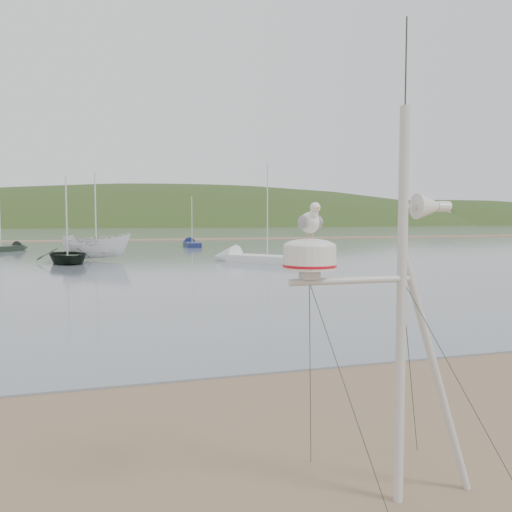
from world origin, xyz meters
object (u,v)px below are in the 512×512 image
object	(u,v)px
boat_dark	(67,225)
boat_white	(96,225)
sailboat_white_near	(243,258)
sailboat_blue_far	(190,244)
mast_rig	(397,391)
sailboat_dark_mid	(11,248)

from	to	relation	value
boat_dark	boat_white	distance (m)	3.03
sailboat_white_near	sailboat_blue_far	xyz separation A→B (m)	(0.16, 21.33, 0.00)
mast_rig	boat_dark	size ratio (longest dim) A/B	1.00
mast_rig	boat_dark	world-z (taller)	boat_dark
mast_rig	sailboat_blue_far	bearing A→B (deg)	82.06
sailboat_white_near	boat_dark	bearing A→B (deg)	170.46
sailboat_dark_mid	mast_rig	bearing A→B (deg)	-78.63
boat_white	sailboat_white_near	xyz separation A→B (m)	(9.78, -4.33, -2.27)
mast_rig	boat_white	distance (m)	35.87
sailboat_dark_mid	boat_white	bearing A→B (deg)	-61.61
boat_dark	boat_white	size ratio (longest dim) A/B	1.01
boat_white	sailboat_dark_mid	bearing A→B (deg)	47.20
mast_rig	sailboat_dark_mid	xyz separation A→B (m)	(-9.92, 49.31, -0.94)
boat_dark	sailboat_dark_mid	xyz separation A→B (m)	(-5.44, 15.94, -2.30)
boat_dark	boat_white	world-z (taller)	boat_dark
boat_white	sailboat_blue_far	size ratio (longest dim) A/B	0.88
sailboat_blue_far	boat_dark	bearing A→B (deg)	-121.42
mast_rig	sailboat_blue_far	distance (m)	53.26
boat_white	sailboat_dark_mid	size ratio (longest dim) A/B	0.93
boat_white	boat_dark	bearing A→B (deg)	160.31
sailboat_white_near	mast_rig	bearing A→B (deg)	-102.90
mast_rig	sailboat_blue_far	size ratio (longest dim) A/B	0.89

